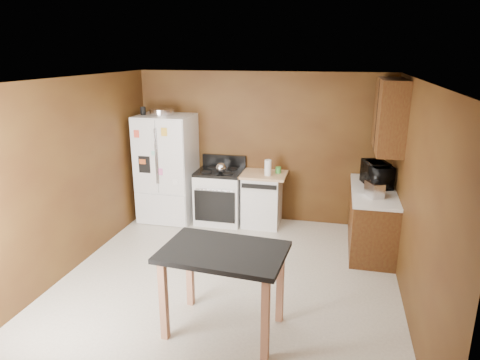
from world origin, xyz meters
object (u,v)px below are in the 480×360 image
(kettle, at_px, (221,168))
(green_canister, at_px, (278,170))
(dishwasher, at_px, (262,199))
(roasting_pan, at_px, (162,112))
(toaster, at_px, (374,189))
(pen_cup, at_px, (143,111))
(microwave, at_px, (377,175))
(gas_range, at_px, (220,195))
(refrigerator, at_px, (167,168))
(island, at_px, (223,263))
(paper_towel, at_px, (268,168))

(kettle, bearing_deg, green_canister, 15.23)
(dishwasher, bearing_deg, kettle, -166.25)
(roasting_pan, relative_size, toaster, 1.46)
(pen_cup, xyz_separation_m, microwave, (3.74, -0.17, -0.81))
(green_canister, bearing_deg, kettle, -164.77)
(green_canister, bearing_deg, gas_range, -173.55)
(kettle, bearing_deg, dishwasher, 13.75)
(kettle, distance_m, refrigerator, 0.98)
(kettle, distance_m, gas_range, 0.54)
(toaster, bearing_deg, gas_range, 138.06)
(refrigerator, bearing_deg, kettle, -4.52)
(island, bearing_deg, dishwasher, 92.49)
(pen_cup, height_order, microwave, pen_cup)
(kettle, distance_m, dishwasher, 0.86)
(toaster, bearing_deg, kettle, 140.68)
(green_canister, height_order, refrigerator, refrigerator)
(refrigerator, relative_size, dishwasher, 2.02)
(paper_towel, height_order, gas_range, paper_towel)
(toaster, relative_size, dishwasher, 0.31)
(green_canister, height_order, toaster, toaster)
(gas_range, bearing_deg, toaster, -18.30)
(roasting_pan, distance_m, toaster, 3.56)
(pen_cup, relative_size, kettle, 0.78)
(roasting_pan, height_order, dishwasher, roasting_pan)
(roasting_pan, relative_size, refrigerator, 0.22)
(green_canister, distance_m, toaster, 1.71)
(pen_cup, height_order, paper_towel, pen_cup)
(toaster, distance_m, island, 2.61)
(pen_cup, bearing_deg, toaster, -10.78)
(kettle, xyz_separation_m, green_canister, (0.90, 0.25, -0.04))
(green_canister, bearing_deg, refrigerator, -174.83)
(microwave, height_order, refrigerator, refrigerator)
(roasting_pan, distance_m, green_canister, 2.13)
(paper_towel, relative_size, refrigerator, 0.14)
(toaster, bearing_deg, dishwasher, 130.45)
(pen_cup, distance_m, paper_towel, 2.25)
(microwave, distance_m, gas_range, 2.56)
(microwave, xyz_separation_m, island, (-1.63, -2.61, -0.29))
(dishwasher, distance_m, island, 2.92)
(paper_towel, height_order, island, paper_towel)
(pen_cup, height_order, gas_range, pen_cup)
(pen_cup, relative_size, island, 0.10)
(gas_range, distance_m, island, 3.01)
(kettle, height_order, gas_range, gas_range)
(paper_towel, relative_size, microwave, 0.45)
(green_canister, distance_m, island, 2.99)
(paper_towel, distance_m, dishwasher, 0.58)
(pen_cup, bearing_deg, island, -52.72)
(kettle, height_order, toaster, toaster)
(refrigerator, bearing_deg, green_canister, 5.17)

